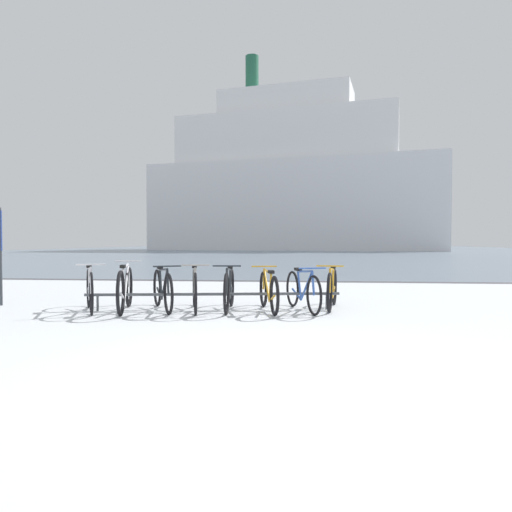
# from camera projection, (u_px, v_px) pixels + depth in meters

# --- Properties ---
(ground) EXTENTS (80.00, 132.00, 0.08)m
(ground) POSITION_uv_depth(u_px,v_px,m) (302.00, 252.00, 57.69)
(ground) COLOR silver
(bike_rack) EXTENTS (4.33, 0.70, 0.31)m
(bike_rack) POSITION_uv_depth(u_px,v_px,m) (214.00, 295.00, 8.13)
(bike_rack) COLOR #4C5156
(bike_rack) RESTS_ON ground
(bicycle_0) EXTENTS (0.81, 1.49, 0.83)m
(bicycle_0) POSITION_uv_depth(u_px,v_px,m) (90.00, 289.00, 8.01)
(bicycle_0) COLOR black
(bicycle_0) RESTS_ON ground
(bicycle_1) EXTENTS (0.58, 1.77, 0.85)m
(bicycle_1) POSITION_uv_depth(u_px,v_px,m) (125.00, 289.00, 8.03)
(bicycle_1) COLOR black
(bicycle_1) RESTS_ON ground
(bicycle_2) EXTENTS (0.84, 1.60, 0.80)m
(bicycle_2) POSITION_uv_depth(u_px,v_px,m) (163.00, 289.00, 8.13)
(bicycle_2) COLOR black
(bicycle_2) RESTS_ON ground
(bicycle_3) EXTENTS (0.58, 1.73, 0.82)m
(bicycle_3) POSITION_uv_depth(u_px,v_px,m) (195.00, 289.00, 8.10)
(bicycle_3) COLOR black
(bicycle_3) RESTS_ON ground
(bicycle_4) EXTENTS (0.46, 1.71, 0.80)m
(bicycle_4) POSITION_uv_depth(u_px,v_px,m) (229.00, 289.00, 8.13)
(bicycle_4) COLOR black
(bicycle_4) RESTS_ON ground
(bicycle_5) EXTENTS (0.58, 1.70, 0.75)m
(bicycle_5) POSITION_uv_depth(u_px,v_px,m) (269.00, 291.00, 8.06)
(bicycle_5) COLOR black
(bicycle_5) RESTS_ON ground
(bicycle_6) EXTENTS (0.69, 1.66, 0.77)m
(bicycle_6) POSITION_uv_depth(u_px,v_px,m) (303.00, 291.00, 8.06)
(bicycle_6) COLOR black
(bicycle_6) RESTS_ON ground
(bicycle_7) EXTENTS (0.46, 1.70, 0.79)m
(bicycle_7) POSITION_uv_depth(u_px,v_px,m) (332.00, 288.00, 8.35)
(bicycle_7) COLOR black
(bicycle_7) RESTS_ON ground
(ferry_ship) EXTENTS (40.95, 17.84, 27.24)m
(ferry_ship) POSITION_uv_depth(u_px,v_px,m) (291.00, 184.00, 65.21)
(ferry_ship) COLOR white
(ferry_ship) RESTS_ON ground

